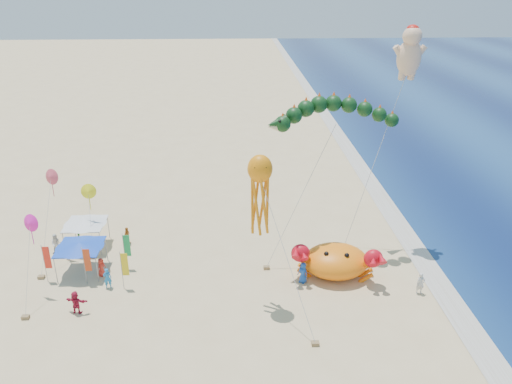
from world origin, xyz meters
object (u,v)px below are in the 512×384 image
crab_inflatable (336,260)px  dragon_kite (334,118)px  octopus_kite (260,189)px  cherub_kite (410,52)px  canopy_blue (80,245)px  canopy_white (85,222)px

crab_inflatable → dragon_kite: bearing=92.2°
crab_inflatable → octopus_kite: (-6.16, -2.93, 7.51)m
crab_inflatable → cherub_kite: (6.07, 6.23, 15.06)m
octopus_kite → canopy_blue: size_ratio=3.01×
cherub_kite → canopy_white: bearing=-178.4°
octopus_kite → canopy_blue: 16.03m
cherub_kite → canopy_blue: size_ratio=4.95×
cherub_kite → canopy_blue: 30.11m
cherub_kite → crab_inflatable: bearing=-134.3°
crab_inflatable → canopy_white: crab_inflatable is taller
dragon_kite → canopy_blue: size_ratio=3.53×
crab_inflatable → cherub_kite: cherub_kite is taller
octopus_kite → canopy_blue: octopus_kite is taller
crab_inflatable → cherub_kite: 17.39m
dragon_kite → crab_inflatable: bearing=-87.8°
crab_inflatable → cherub_kite: size_ratio=0.38×
dragon_kite → canopy_blue: bearing=-174.2°
dragon_kite → cherub_kite: size_ratio=0.71×
dragon_kite → octopus_kite: dragon_kite is taller
dragon_kite → canopy_white: dragon_kite is taller
dragon_kite → canopy_white: bearing=174.5°
canopy_blue → canopy_white: size_ratio=1.04×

